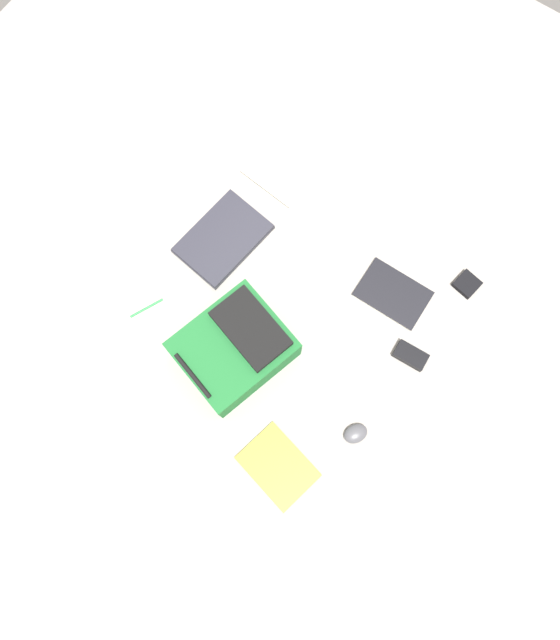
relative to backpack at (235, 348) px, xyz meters
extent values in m
plane|color=gray|center=(0.22, -0.07, -0.09)|extent=(3.74, 3.74, 0.00)
cube|color=#1E662D|center=(-0.01, 0.00, -0.01)|extent=(0.45, 0.42, 0.17)
cube|color=black|center=(0.08, -0.02, 0.09)|extent=(0.23, 0.31, 0.04)
cylinder|color=black|center=(-0.17, 0.05, 0.08)|extent=(0.07, 0.19, 0.02)
cube|color=#24242C|center=(0.34, 0.31, -0.08)|extent=(0.38, 0.28, 0.02)
cube|color=#2D2D38|center=(0.34, 0.31, -0.06)|extent=(0.37, 0.28, 0.01)
cube|color=silver|center=(0.54, -0.37, -0.09)|extent=(0.19, 0.27, 0.01)
cube|color=black|center=(0.54, -0.37, -0.08)|extent=(0.19, 0.27, 0.00)
cube|color=silver|center=(-0.26, -0.37, -0.09)|extent=(0.24, 0.29, 0.01)
cube|color=yellow|center=(-0.26, -0.37, -0.08)|extent=(0.24, 0.30, 0.00)
cube|color=silver|center=(0.72, 0.30, -0.08)|extent=(0.21, 0.27, 0.02)
cube|color=silver|center=(0.72, 0.30, -0.07)|extent=(0.22, 0.28, 0.00)
ellipsoid|color=#4C4C51|center=(0.00, -0.54, -0.07)|extent=(0.11, 0.10, 0.03)
cube|color=black|center=(0.36, -0.55, -0.07)|extent=(0.08, 0.13, 0.03)
cylinder|color=#198C33|center=(-0.06, 0.39, -0.09)|extent=(0.13, 0.07, 0.01)
cube|color=black|center=(0.74, -0.59, -0.08)|extent=(0.10, 0.10, 0.02)
camera|label=1|loc=(-0.23, -0.36, 2.03)|focal=31.49mm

